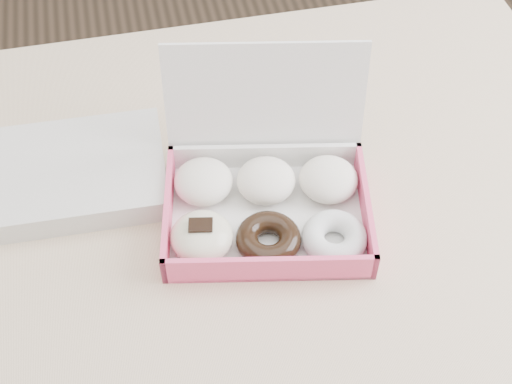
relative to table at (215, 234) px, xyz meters
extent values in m
cube|color=tan|center=(0.00, 0.00, 0.06)|extent=(1.20, 0.80, 0.04)
cylinder|color=tan|center=(0.55, 0.35, -0.32)|extent=(0.05, 0.05, 0.71)
cube|color=white|center=(0.07, -0.05, 0.08)|extent=(0.30, 0.25, 0.01)
cube|color=#F64E7A|center=(0.05, -0.14, 0.10)|extent=(0.27, 0.06, 0.05)
cube|color=white|center=(0.08, 0.04, 0.10)|extent=(0.27, 0.06, 0.05)
cube|color=#F64E7A|center=(-0.06, -0.02, 0.10)|extent=(0.04, 0.20, 0.05)
cube|color=#F64E7A|center=(0.20, -0.08, 0.10)|extent=(0.04, 0.20, 0.05)
cube|color=white|center=(0.09, 0.06, 0.18)|extent=(0.27, 0.09, 0.20)
ellipsoid|color=silver|center=(-0.01, 0.01, 0.11)|extent=(0.10, 0.10, 0.05)
ellipsoid|color=silver|center=(0.08, 0.00, 0.11)|extent=(0.10, 0.10, 0.05)
ellipsoid|color=silver|center=(0.16, -0.02, 0.11)|extent=(0.10, 0.10, 0.05)
ellipsoid|color=beige|center=(-0.03, -0.08, 0.11)|extent=(0.10, 0.10, 0.05)
cube|color=black|center=(-0.03, -0.08, 0.13)|extent=(0.03, 0.03, 0.00)
torus|color=black|center=(0.06, -0.10, 0.10)|extent=(0.10, 0.10, 0.03)
torus|color=white|center=(0.14, -0.11, 0.10)|extent=(0.10, 0.10, 0.03)
cube|color=white|center=(-0.17, 0.07, 0.10)|extent=(0.24, 0.19, 0.04)
camera|label=1|loc=(-0.08, -0.63, 0.84)|focal=50.00mm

